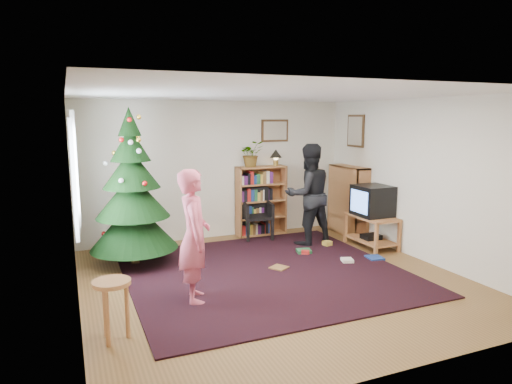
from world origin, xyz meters
name	(u,v)px	position (x,y,z in m)	size (l,w,h in m)	color
floor	(274,280)	(0.00, 0.00, 0.00)	(5.00, 5.00, 0.00)	brown
ceiling	(275,94)	(0.00, 0.00, 2.50)	(5.00, 5.00, 0.00)	white
wall_back	(217,170)	(0.00, 2.50, 1.25)	(5.00, 0.02, 2.50)	silver
wall_front	(402,234)	(0.00, -2.50, 1.25)	(5.00, 0.02, 2.50)	silver
wall_left	(73,204)	(-2.50, 0.00, 1.25)	(0.02, 5.00, 2.50)	silver
wall_right	(422,180)	(2.50, 0.00, 1.25)	(0.02, 5.00, 2.50)	silver
rug	(265,272)	(0.00, 0.30, 0.01)	(3.80, 3.60, 0.02)	black
window_pane	(73,175)	(-2.47, 0.60, 1.50)	(0.04, 1.20, 1.40)	silver
curtain	(75,169)	(-2.43, 1.30, 1.50)	(0.06, 0.35, 1.60)	silver
picture_back	(275,131)	(1.15, 2.48, 1.95)	(0.55, 0.03, 0.42)	#4C3319
picture_right	(356,131)	(2.48, 1.75, 1.95)	(0.03, 0.50, 0.60)	#4C3319
christmas_tree	(133,201)	(-1.66, 1.43, 0.98)	(1.30, 1.30, 2.36)	#3F2816
bookshelf_back	(261,200)	(0.81, 2.34, 0.66)	(0.95, 0.30, 1.30)	#9F6438
bookshelf_right	(348,200)	(2.34, 1.72, 0.66)	(0.30, 0.95, 1.30)	#9F6438
tv_stand	(371,228)	(2.22, 0.83, 0.33)	(0.52, 0.94, 0.55)	#9F6438
crt_tv	(372,201)	(2.22, 0.83, 0.81)	(0.55, 0.59, 0.52)	black
armchair	(256,211)	(0.62, 2.15, 0.50)	(0.59, 0.60, 0.92)	black
stool	(112,294)	(-2.20, -0.93, 0.48)	(0.37, 0.37, 0.62)	#9F6438
person_standing	(194,236)	(-1.18, -0.26, 0.81)	(0.59, 0.39, 1.61)	#CD5269
person_by_chair	(308,195)	(1.30, 1.40, 0.88)	(0.86, 0.67, 1.76)	black
potted_plant	(251,154)	(0.61, 2.34, 1.54)	(0.43, 0.37, 0.48)	gray
table_lamp	(276,155)	(1.11, 2.34, 1.51)	(0.23, 0.23, 0.31)	#A57F33
floor_clutter	(323,255)	(1.14, 0.61, 0.04)	(1.79, 1.12, 0.08)	#A51E19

